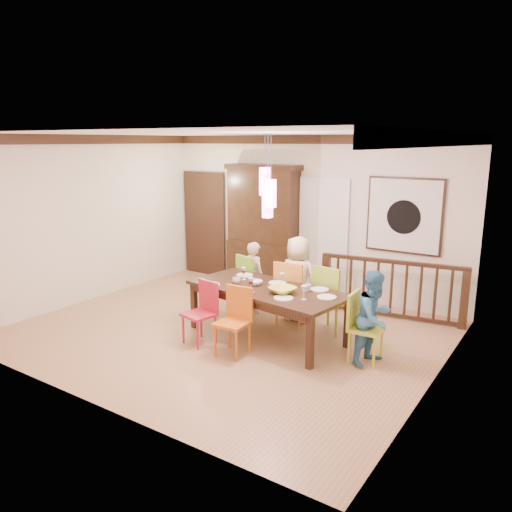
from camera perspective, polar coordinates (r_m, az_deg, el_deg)
The scene contains 37 objects.
floor at distance 7.59m, azimuth -3.30°, elevation -8.60°, with size 6.00×6.00×0.00m, color #A77650.
ceiling at distance 7.06m, azimuth -3.61°, elevation 13.85°, with size 6.00×6.00×0.00m, color white.
wall_back at distance 9.28m, azimuth 5.91°, elevation 4.62°, with size 6.00×6.00×0.00m, color beige.
wall_left at distance 9.29m, azimuth -18.45°, elevation 4.03°, with size 5.00×5.00×0.00m, color beige.
wall_right at distance 5.93m, azimuth 20.42°, elevation -0.95°, with size 5.00×5.00×0.00m, color beige.
crown_molding at distance 7.06m, azimuth -3.60°, elevation 13.20°, with size 6.00×5.00×0.16m, color black, non-canonical shape.
panel_door at distance 10.62m, azimuth -5.82°, elevation 3.51°, with size 1.04×0.07×2.24m, color black.
white_doorway at distance 9.16m, azimuth 7.68°, elevation 1.93°, with size 0.97×0.05×2.22m, color silver.
painting at distance 8.54m, azimuth 16.57°, elevation 4.44°, with size 1.25×0.06×1.25m.
pendant_cluster at distance 6.88m, azimuth 1.34°, elevation 7.27°, with size 0.27×0.21×1.14m.
dining_table at distance 7.16m, azimuth 1.28°, elevation -4.21°, with size 2.43×1.35×0.75m.
chair_far_left at distance 8.26m, azimuth -0.17°, elevation -2.66°, with size 0.55×0.55×0.98m.
chair_far_mid at distance 7.73m, azimuth 4.24°, elevation -3.63°, with size 0.51×0.51×1.02m.
chair_far_right at distance 7.50m, azimuth 8.77°, elevation -4.25°, with size 0.52×0.52×1.03m.
chair_near_left at distance 7.04m, azimuth -6.55°, elevation -6.06°, with size 0.47×0.47×0.88m.
chair_near_mid at distance 6.64m, azimuth -2.74°, elevation -7.05°, with size 0.43×0.43×0.91m.
chair_end_right at distance 6.60m, azimuth 12.53°, elevation -7.50°, with size 0.43×0.43×0.90m.
china_hutch at distance 9.57m, azimuth 0.80°, elevation 3.36°, with size 1.50×0.46×2.37m.
balustrade at distance 8.29m, azimuth 15.21°, elevation -3.53°, with size 2.32×0.38×0.96m.
person_far_left at distance 8.26m, azimuth -0.17°, elevation -2.42°, with size 0.43×0.28×1.19m, color #FDC2C1.
person_far_mid at distance 7.85m, azimuth 4.78°, elevation -2.64°, with size 0.67×0.43×1.36m, color beige.
person_end_right at distance 6.54m, azimuth 13.37°, elevation -6.86°, with size 0.59×0.46×1.22m, color teal.
serving_bowl at distance 6.88m, azimuth 3.04°, elevation -3.91°, with size 0.36×0.36×0.09m, color gold.
small_bowl at distance 7.27m, azimuth -0.04°, elevation -3.07°, with size 0.20×0.20×0.06m, color white.
cup_left at distance 7.33m, azimuth -2.25°, elevation -2.81°, with size 0.12×0.12×0.09m, color silver.
cup_right at distance 6.98m, azimuth 5.87°, elevation -3.66°, with size 0.11×0.11×0.10m, color silver.
plate_far_left at distance 7.76m, azimuth -1.31°, elevation -2.20°, with size 0.26×0.26×0.01m, color white.
plate_far_mid at distance 7.35m, azimuth 2.47°, elevation -3.10°, with size 0.26×0.26×0.01m, color white.
plate_far_right at distance 7.08m, azimuth 7.26°, elevation -3.81°, with size 0.26×0.26×0.01m, color white.
plate_near_left at distance 7.29m, azimuth -5.16°, elevation -3.26°, with size 0.26×0.26×0.01m, color white.
plate_near_mid at distance 6.66m, azimuth 3.15°, elevation -4.83°, with size 0.26×0.26×0.01m, color white.
plate_end_right at distance 6.75m, azimuth 8.09°, elevation -4.68°, with size 0.26×0.26×0.01m, color white.
wine_glass_a at distance 7.52m, azimuth -1.42°, elevation -2.01°, with size 0.08×0.08×0.19m, color #590C19, non-canonical shape.
wine_glass_b at distance 7.20m, azimuth 2.98°, elevation -2.71°, with size 0.08×0.08×0.19m, color silver, non-canonical shape.
wine_glass_c at distance 6.95m, azimuth -0.57°, elevation -3.28°, with size 0.08×0.08×0.19m, color #590C19, non-canonical shape.
wine_glass_d at distance 6.61m, azimuth 5.50°, elevation -4.21°, with size 0.08×0.08×0.19m, color silver, non-canonical shape.
napkin at distance 6.88m, azimuth -1.02°, elevation -4.20°, with size 0.18×0.14×0.01m, color #D83359.
Camera 1 is at (4.26, -5.63, 2.80)m, focal length 35.00 mm.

